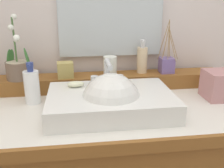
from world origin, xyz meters
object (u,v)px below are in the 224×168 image
(reed_diffuser, at_px, (167,64))
(tissue_box, at_px, (219,85))
(trinket_box, at_px, (65,70))
(soap_dispenser, at_px, (142,59))
(soap_bar, at_px, (76,84))
(tumbler_cup, at_px, (110,66))
(lotion_bottle, at_px, (32,86))
(potted_plant, at_px, (18,67))
(sink_basin, at_px, (111,102))

(reed_diffuser, relative_size, tissue_box, 2.01)
(trinket_box, bearing_deg, soap_dispenser, 0.87)
(soap_bar, xyz_separation_m, reed_diffuser, (0.45, 0.18, 0.02))
(tumbler_cup, relative_size, tissue_box, 0.71)
(reed_diffuser, bearing_deg, tumbler_cup, -178.14)
(soap_dispenser, xyz_separation_m, tissue_box, (0.30, -0.21, -0.08))
(tissue_box, bearing_deg, trinket_box, 165.51)
(reed_diffuser, bearing_deg, lotion_bottle, -167.74)
(trinket_box, bearing_deg, potted_plant, 173.43)
(sink_basin, height_order, tumbler_cup, sink_basin)
(soap_dispenser, bearing_deg, sink_basin, -123.85)
(sink_basin, bearing_deg, soap_bar, 143.69)
(reed_diffuser, xyz_separation_m, trinket_box, (-0.50, -0.02, -0.00))
(sink_basin, xyz_separation_m, lotion_bottle, (-0.32, 0.14, 0.03))
(soap_dispenser, bearing_deg, soap_bar, -149.87)
(sink_basin, height_order, soap_bar, sink_basin)
(sink_basin, xyz_separation_m, reed_diffuser, (0.32, 0.28, 0.07))
(potted_plant, bearing_deg, sink_basin, -33.58)
(tissue_box, bearing_deg, soap_dispenser, 145.13)
(soap_bar, distance_m, tumbler_cup, 0.24)
(soap_bar, relative_size, reed_diffuser, 0.27)
(trinket_box, bearing_deg, lotion_bottle, -143.93)
(lotion_bottle, bearing_deg, tissue_box, -4.00)
(soap_bar, xyz_separation_m, lotion_bottle, (-0.18, 0.04, -0.01))
(potted_plant, height_order, tissue_box, potted_plant)
(lotion_bottle, height_order, tissue_box, lotion_bottle)
(potted_plant, bearing_deg, trinket_box, -2.05)
(potted_plant, distance_m, trinket_box, 0.22)
(potted_plant, distance_m, reed_diffuser, 0.72)
(soap_dispenser, bearing_deg, lotion_bottle, -163.35)
(tumbler_cup, height_order, reed_diffuser, reed_diffuser)
(tumbler_cup, xyz_separation_m, tissue_box, (0.47, -0.19, -0.05))
(soap_bar, xyz_separation_m, trinket_box, (-0.05, 0.16, 0.02))
(soap_bar, xyz_separation_m, tumbler_cup, (0.17, 0.17, 0.03))
(soap_dispenser, relative_size, trinket_box, 2.22)
(sink_basin, relative_size, soap_bar, 7.04)
(soap_dispenser, xyz_separation_m, reed_diffuser, (0.12, -0.02, -0.03))
(potted_plant, bearing_deg, tissue_box, -11.58)
(soap_bar, height_order, lotion_bottle, lotion_bottle)
(sink_basin, relative_size, reed_diffuser, 1.89)
(trinket_box, bearing_deg, sink_basin, -59.15)
(sink_basin, xyz_separation_m, potted_plant, (-0.40, 0.26, 0.09))
(sink_basin, distance_m, potted_plant, 0.49)
(reed_diffuser, height_order, lotion_bottle, reed_diffuser)
(tissue_box, bearing_deg, reed_diffuser, 132.85)
(soap_dispenser, xyz_separation_m, trinket_box, (-0.38, -0.04, -0.03))
(soap_dispenser, relative_size, tumbler_cup, 1.78)
(soap_bar, relative_size, lotion_bottle, 0.39)
(tumbler_cup, distance_m, reed_diffuser, 0.29)
(tumbler_cup, xyz_separation_m, reed_diffuser, (0.29, 0.01, -0.00))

